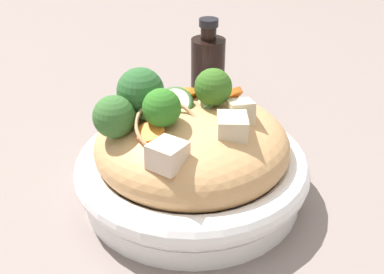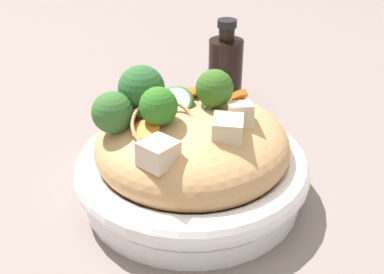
# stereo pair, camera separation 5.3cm
# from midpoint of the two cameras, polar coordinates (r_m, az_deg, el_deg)

# --- Properties ---
(ground_plane) EXTENTS (3.00, 3.00, 0.00)m
(ground_plane) POSITION_cam_midpoint_polar(r_m,az_deg,el_deg) (0.57, 2.66, -6.79)
(ground_plane) COLOR slate
(serving_bowl) EXTENTS (0.26, 0.26, 0.06)m
(serving_bowl) POSITION_cam_midpoint_polar(r_m,az_deg,el_deg) (0.55, 2.74, -4.33)
(serving_bowl) COLOR white
(serving_bowl) RESTS_ON ground_plane
(noodle_heap) EXTENTS (0.21, 0.21, 0.10)m
(noodle_heap) POSITION_cam_midpoint_polar(r_m,az_deg,el_deg) (0.53, 2.83, -0.89)
(noodle_heap) COLOR tan
(noodle_heap) RESTS_ON serving_bowl
(broccoli_florets) EXTENTS (0.10, 0.15, 0.07)m
(broccoli_florets) POSITION_cam_midpoint_polar(r_m,az_deg,el_deg) (0.50, -1.73, 4.52)
(broccoli_florets) COLOR #99B571
(broccoli_florets) RESTS_ON serving_bowl
(carrot_coins) EXTENTS (0.09, 0.16, 0.03)m
(carrot_coins) POSITION_cam_midpoint_polar(r_m,az_deg,el_deg) (0.53, 2.33, 3.83)
(carrot_coins) COLOR orange
(carrot_coins) RESTS_ON serving_bowl
(zucchini_slices) EXTENTS (0.10, 0.10, 0.04)m
(zucchini_slices) POSITION_cam_midpoint_polar(r_m,az_deg,el_deg) (0.52, -0.74, 3.68)
(zucchini_slices) COLOR beige
(zucchini_slices) RESTS_ON serving_bowl
(chicken_chunks) EXTENTS (0.06, 0.14, 0.04)m
(chicken_chunks) POSITION_cam_midpoint_polar(r_m,az_deg,el_deg) (0.47, 4.97, 0.34)
(chicken_chunks) COLOR beige
(chicken_chunks) RESTS_ON serving_bowl
(soy_sauce_bottle) EXTENTS (0.05, 0.05, 0.14)m
(soy_sauce_bottle) POSITION_cam_midpoint_polar(r_m,az_deg,el_deg) (0.74, 6.01, 7.56)
(soy_sauce_bottle) COLOR black
(soy_sauce_bottle) RESTS_ON ground_plane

